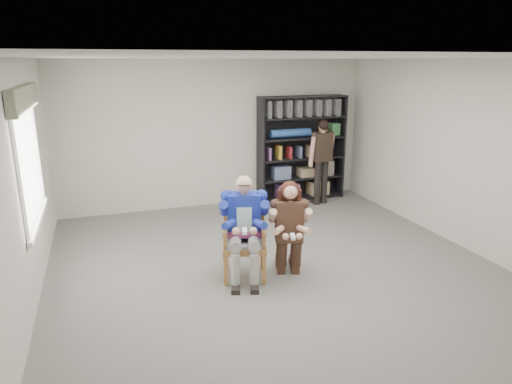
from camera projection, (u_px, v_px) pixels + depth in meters
name	position (u px, v px, depth m)	size (l,w,h in m)	color
room_shell	(287.00, 176.00, 5.60)	(6.00, 7.00, 2.80)	silver
floor	(285.00, 279.00, 5.99)	(6.00, 7.00, 0.01)	#62605B
window_left	(31.00, 158.00, 5.52)	(0.16, 2.00, 1.75)	silver
armchair	(244.00, 239.00, 5.92)	(0.62, 0.60, 1.07)	#AF7031
seated_man	(244.00, 228.00, 5.87)	(0.60, 0.83, 1.38)	navy
kneeling_woman	(289.00, 230.00, 5.96)	(0.53, 0.85, 1.27)	#3B241D
bookshelf	(302.00, 149.00, 9.21)	(1.80, 0.38, 2.10)	black
standing_man	(322.00, 163.00, 8.93)	(0.52, 0.29, 1.68)	black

